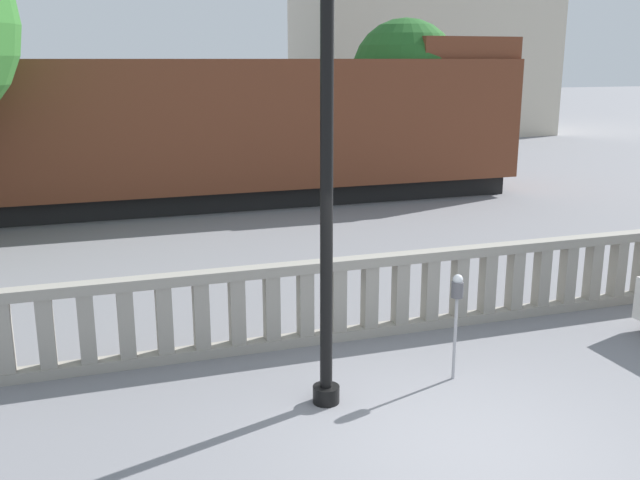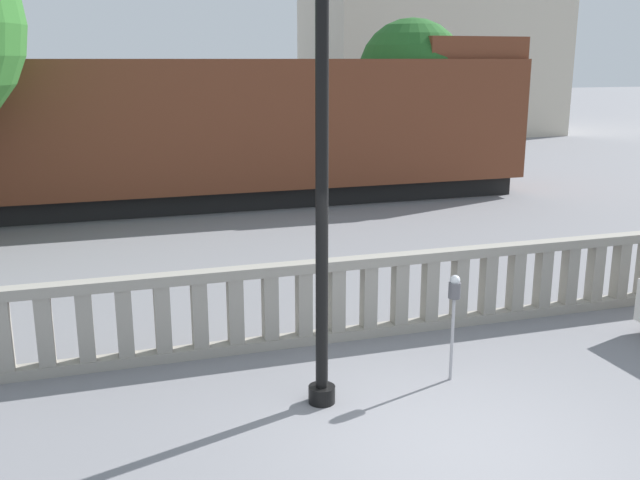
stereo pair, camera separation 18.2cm
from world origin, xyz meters
name	(u,v)px [view 2 (the right image)]	position (x,y,z in m)	size (l,w,h in m)	color
ground_plane	(461,451)	(0.00, 0.00, 0.00)	(160.00, 160.00, 0.00)	slate
balustrade	(353,298)	(0.00, 3.21, 0.59)	(12.87, 0.24, 1.19)	gray
lamppost	(322,70)	(-1.03, 1.45, 3.77)	(0.39, 0.39, 6.42)	black
parking_meter	(454,298)	(0.69, 1.54, 1.07)	(0.15, 0.15, 1.36)	#99999E
train_near	(86,134)	(-3.49, 13.44, 2.03)	(24.34, 2.98, 4.48)	black
building_block	(431,29)	(13.97, 29.48, 5.41)	(12.36, 7.65, 10.82)	beige
tree_right	(411,74)	(5.56, 13.51, 3.46)	(3.07, 3.07, 5.02)	brown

